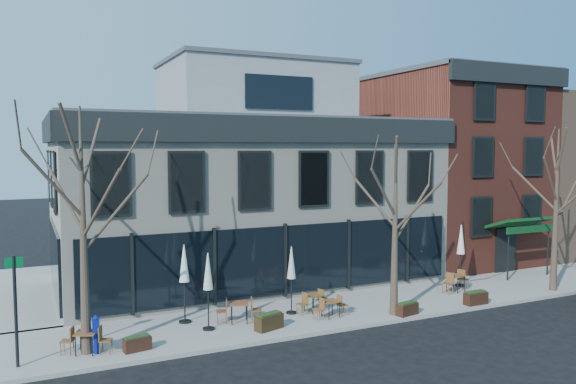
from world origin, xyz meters
name	(u,v)px	position (x,y,z in m)	size (l,w,h in m)	color
ground	(284,302)	(0.00, 0.00, 0.00)	(120.00, 120.00, 0.00)	black
sidewalk_front	(374,304)	(3.25, -2.15, 0.07)	(33.50, 4.70, 0.15)	gray
sidewalk_side	(2,297)	(-11.25, 6.00, 0.07)	(4.50, 12.00, 0.15)	gray
corner_building	(244,188)	(0.07, 5.07, 4.72)	(18.39, 10.39, 11.10)	beige
red_brick_building	(444,166)	(13.00, 4.98, 5.64)	(8.20, 11.78, 11.18)	maroon
bg_building	(546,173)	(23.00, 6.00, 5.00)	(12.00, 12.00, 10.00)	#8C664C
tree_corner	(84,227)	(-8.49, -3.20, 4.25)	(3.93, 3.98, 7.92)	#382B21
tree_mid	(395,224)	(3.01, -3.90, 3.79)	(3.50, 3.55, 7.04)	#382B21
tree_right	(556,208)	(12.01, -3.90, 4.02)	(3.72, 3.77, 7.48)	#382B21
sign_pole	(15,304)	(-10.50, -3.50, 2.07)	(0.50, 0.10, 3.40)	black
call_box	(96,333)	(-8.21, -3.34, 0.82)	(0.25, 0.25, 1.27)	#0B1A97
cafe_set_0	(86,340)	(-8.50, -3.21, 0.60)	(1.68, 1.00, 0.87)	brown
cafe_set_1	(239,310)	(-2.93, -2.25, 0.63)	(1.82, 0.96, 0.93)	brown
cafe_set_2	(331,307)	(0.54, -3.17, 0.57)	(1.57, 0.68, 0.82)	brown
cafe_set_3	(313,301)	(0.27, -2.19, 0.58)	(1.64, 0.77, 0.84)	brown
cafe_set_5	(456,281)	(7.73, -2.14, 0.63)	(1.83, 0.95, 0.94)	brown
umbrella_0	(184,268)	(-4.80, -1.39, 2.26)	(0.48, 0.48, 2.99)	black
umbrella_1	(208,276)	(-4.23, -2.58, 2.15)	(0.45, 0.45, 2.83)	black
umbrella_2	(291,266)	(-0.63, -2.05, 2.06)	(0.43, 0.43, 2.70)	black
umbrella_4	(461,243)	(8.64, -1.42, 2.23)	(0.47, 0.47, 2.95)	black
planter_0	(137,343)	(-6.98, -3.65, 0.39)	(0.93, 0.50, 0.49)	black
planter_1	(269,321)	(-2.23, -3.50, 0.45)	(1.16, 0.75, 0.61)	black
planter_2	(407,309)	(3.44, -4.20, 0.41)	(0.99, 0.55, 0.52)	black
planter_3	(476,298)	(6.99, -4.20, 0.44)	(1.03, 0.41, 0.58)	black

